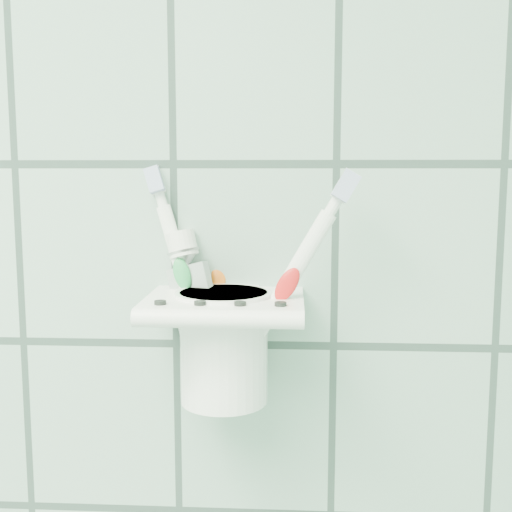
{
  "coord_description": "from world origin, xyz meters",
  "views": [
    {
      "loc": [
        0.71,
        0.61,
        1.42
      ],
      "look_at": [
        0.68,
        1.1,
        1.35
      ],
      "focal_mm": 45.0,
      "sensor_mm": 36.0,
      "label": 1
    }
  ],
  "objects": [
    {
      "name": "toothbrush_pink",
      "position": [
        0.64,
        1.16,
        1.33
      ],
      "size": [
        0.06,
        0.04,
        0.21
      ],
      "rotation": [
        -0.2,
        -0.29,
        0.08
      ],
      "color": "white",
      "rests_on": "cup"
    },
    {
      "name": "toothbrush_blue",
      "position": [
        0.65,
        1.17,
        1.32
      ],
      "size": [
        0.02,
        0.07,
        0.19
      ],
      "rotation": [
        -0.35,
        0.01,
        0.19
      ],
      "color": "white",
      "rests_on": "cup"
    },
    {
      "name": "toothpaste_tube",
      "position": [
        0.64,
        1.17,
        1.3
      ],
      "size": [
        0.06,
        0.04,
        0.16
      ],
      "rotation": [
        -0.12,
        -0.27,
        -0.24
      ],
      "color": "silver",
      "rests_on": "cup"
    },
    {
      "name": "cup",
      "position": [
        0.65,
        1.16,
        1.26
      ],
      "size": [
        0.09,
        0.09,
        0.1
      ],
      "color": "white",
      "rests_on": "holder_bracket"
    },
    {
      "name": "holder_bracket",
      "position": [
        0.65,
        1.15,
        1.3
      ],
      "size": [
        0.14,
        0.11,
        0.04
      ],
      "color": "white",
      "rests_on": "wall_back"
    },
    {
      "name": "toothbrush_orange",
      "position": [
        0.65,
        1.14,
        1.33
      ],
      "size": [
        0.1,
        0.02,
        0.22
      ],
      "rotation": [
        -0.06,
        0.53,
        -0.03
      ],
      "color": "white",
      "rests_on": "cup"
    }
  ]
}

